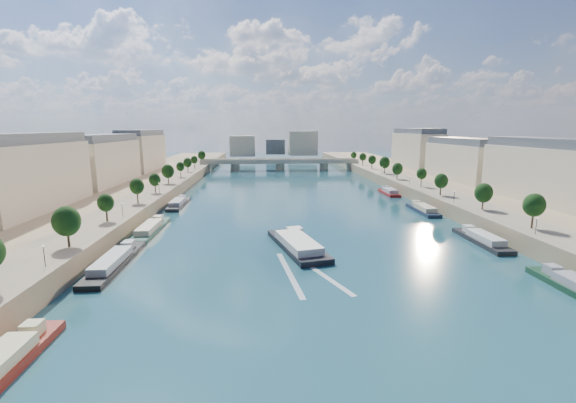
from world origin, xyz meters
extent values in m
plane|color=#0D2C3D|center=(0.00, 100.00, 0.00)|extent=(700.00, 700.00, 0.00)
cube|color=#9E8460|center=(-72.00, 100.00, 2.50)|extent=(44.00, 520.00, 5.00)
cube|color=#9E8460|center=(72.00, 100.00, 2.50)|extent=(44.00, 520.00, 5.00)
cube|color=gray|center=(-57.00, 100.00, 5.05)|extent=(14.00, 520.00, 0.10)
cube|color=gray|center=(57.00, 100.00, 5.05)|extent=(14.00, 520.00, 0.10)
cylinder|color=#382B1E|center=(-55.00, 42.00, 6.91)|extent=(0.50, 0.50, 3.82)
ellipsoid|color=black|center=(-55.00, 42.00, 10.50)|extent=(4.80, 4.80, 5.52)
cylinder|color=#382B1E|center=(-55.00, 66.00, 6.91)|extent=(0.50, 0.50, 3.82)
ellipsoid|color=black|center=(-55.00, 66.00, 10.50)|extent=(4.80, 4.80, 5.52)
cylinder|color=#382B1E|center=(-55.00, 90.00, 6.91)|extent=(0.50, 0.50, 3.82)
ellipsoid|color=black|center=(-55.00, 90.00, 10.50)|extent=(4.80, 4.80, 5.52)
cylinder|color=#382B1E|center=(-55.00, 114.00, 6.91)|extent=(0.50, 0.50, 3.82)
ellipsoid|color=black|center=(-55.00, 114.00, 10.50)|extent=(4.80, 4.80, 5.52)
cylinder|color=#382B1E|center=(-55.00, 138.00, 6.91)|extent=(0.50, 0.50, 3.82)
ellipsoid|color=black|center=(-55.00, 138.00, 10.50)|extent=(4.80, 4.80, 5.52)
cylinder|color=#382B1E|center=(-55.00, 162.00, 6.91)|extent=(0.50, 0.50, 3.82)
ellipsoid|color=black|center=(-55.00, 162.00, 10.50)|extent=(4.80, 4.80, 5.52)
cylinder|color=#382B1E|center=(-55.00, 186.00, 6.91)|extent=(0.50, 0.50, 3.82)
ellipsoid|color=black|center=(-55.00, 186.00, 10.50)|extent=(4.80, 4.80, 5.52)
cylinder|color=#382B1E|center=(-55.00, 210.00, 6.91)|extent=(0.50, 0.50, 3.82)
ellipsoid|color=black|center=(-55.00, 210.00, 10.50)|extent=(4.80, 4.80, 5.52)
cylinder|color=#382B1E|center=(-55.00, 234.00, 6.91)|extent=(0.50, 0.50, 3.82)
ellipsoid|color=black|center=(-55.00, 234.00, 10.50)|extent=(4.80, 4.80, 5.52)
cylinder|color=#382B1E|center=(55.00, 50.00, 6.91)|extent=(0.50, 0.50, 3.82)
ellipsoid|color=black|center=(55.00, 50.00, 10.50)|extent=(4.80, 4.80, 5.52)
cylinder|color=#382B1E|center=(55.00, 74.00, 6.91)|extent=(0.50, 0.50, 3.82)
ellipsoid|color=black|center=(55.00, 74.00, 10.50)|extent=(4.80, 4.80, 5.52)
cylinder|color=#382B1E|center=(55.00, 98.00, 6.91)|extent=(0.50, 0.50, 3.82)
ellipsoid|color=black|center=(55.00, 98.00, 10.50)|extent=(4.80, 4.80, 5.52)
cylinder|color=#382B1E|center=(55.00, 122.00, 6.91)|extent=(0.50, 0.50, 3.82)
ellipsoid|color=black|center=(55.00, 122.00, 10.50)|extent=(4.80, 4.80, 5.52)
cylinder|color=#382B1E|center=(55.00, 146.00, 6.91)|extent=(0.50, 0.50, 3.82)
ellipsoid|color=black|center=(55.00, 146.00, 10.50)|extent=(4.80, 4.80, 5.52)
cylinder|color=#382B1E|center=(55.00, 170.00, 6.91)|extent=(0.50, 0.50, 3.82)
ellipsoid|color=black|center=(55.00, 170.00, 10.50)|extent=(4.80, 4.80, 5.52)
cylinder|color=#382B1E|center=(55.00, 194.00, 6.91)|extent=(0.50, 0.50, 3.82)
ellipsoid|color=black|center=(55.00, 194.00, 10.50)|extent=(4.80, 4.80, 5.52)
cylinder|color=#382B1E|center=(55.00, 218.00, 6.91)|extent=(0.50, 0.50, 3.82)
ellipsoid|color=black|center=(55.00, 218.00, 10.50)|extent=(4.80, 4.80, 5.52)
cylinder|color=#382B1E|center=(55.00, 242.00, 6.91)|extent=(0.50, 0.50, 3.82)
ellipsoid|color=black|center=(55.00, 242.00, 10.50)|extent=(4.80, 4.80, 5.52)
cylinder|color=black|center=(-52.50, 30.00, 7.00)|extent=(0.14, 0.14, 4.00)
sphere|color=#FFE5B2|center=(-52.50, 30.00, 9.10)|extent=(0.36, 0.36, 0.36)
cylinder|color=black|center=(-52.50, 70.00, 7.00)|extent=(0.14, 0.14, 4.00)
sphere|color=#FFE5B2|center=(-52.50, 70.00, 9.10)|extent=(0.36, 0.36, 0.36)
cylinder|color=black|center=(-52.50, 110.00, 7.00)|extent=(0.14, 0.14, 4.00)
sphere|color=#FFE5B2|center=(-52.50, 110.00, 9.10)|extent=(0.36, 0.36, 0.36)
cylinder|color=black|center=(-52.50, 150.00, 7.00)|extent=(0.14, 0.14, 4.00)
sphere|color=#FFE5B2|center=(-52.50, 150.00, 9.10)|extent=(0.36, 0.36, 0.36)
cylinder|color=black|center=(-52.50, 190.00, 7.00)|extent=(0.14, 0.14, 4.00)
sphere|color=#FFE5B2|center=(-52.50, 190.00, 9.10)|extent=(0.36, 0.36, 0.36)
cylinder|color=black|center=(52.50, 45.00, 7.00)|extent=(0.14, 0.14, 4.00)
sphere|color=#FFE5B2|center=(52.50, 45.00, 9.10)|extent=(0.36, 0.36, 0.36)
cylinder|color=black|center=(52.50, 85.00, 7.00)|extent=(0.14, 0.14, 4.00)
sphere|color=#FFE5B2|center=(52.50, 85.00, 9.10)|extent=(0.36, 0.36, 0.36)
cylinder|color=black|center=(52.50, 125.00, 7.00)|extent=(0.14, 0.14, 4.00)
sphere|color=#FFE5B2|center=(52.50, 125.00, 9.10)|extent=(0.36, 0.36, 0.36)
cylinder|color=black|center=(52.50, 165.00, 7.00)|extent=(0.14, 0.14, 4.00)
sphere|color=#FFE5B2|center=(52.50, 165.00, 9.10)|extent=(0.36, 0.36, 0.36)
cylinder|color=black|center=(52.50, 205.00, 7.00)|extent=(0.14, 0.14, 4.00)
sphere|color=#FFE5B2|center=(52.50, 205.00, 9.10)|extent=(0.36, 0.36, 0.36)
cube|color=beige|center=(-85.00, 83.00, 15.00)|extent=(16.00, 52.00, 20.00)
cube|color=#474C54|center=(-85.00, 83.00, 26.60)|extent=(14.72, 50.44, 3.20)
cube|color=beige|center=(-85.00, 141.00, 15.00)|extent=(16.00, 52.00, 20.00)
cube|color=#474C54|center=(-85.00, 141.00, 26.60)|extent=(14.72, 50.44, 3.20)
cube|color=beige|center=(-85.00, 199.00, 15.00)|extent=(16.00, 52.00, 20.00)
cube|color=#474C54|center=(-85.00, 199.00, 26.60)|extent=(14.72, 50.44, 3.20)
cube|color=beige|center=(85.00, 83.00, 15.00)|extent=(16.00, 52.00, 20.00)
cube|color=#474C54|center=(85.00, 83.00, 26.60)|extent=(14.72, 50.44, 3.20)
cube|color=beige|center=(85.00, 141.00, 15.00)|extent=(16.00, 52.00, 20.00)
cube|color=#474C54|center=(85.00, 141.00, 26.60)|extent=(14.72, 50.44, 3.20)
cube|color=beige|center=(85.00, 199.00, 15.00)|extent=(16.00, 52.00, 20.00)
cube|color=#474C54|center=(85.00, 199.00, 26.60)|extent=(14.72, 50.44, 3.20)
cube|color=beige|center=(-30.00, 310.00, 14.00)|extent=(22.00, 18.00, 18.00)
cube|color=beige|center=(25.00, 320.00, 16.00)|extent=(26.00, 20.00, 22.00)
cube|color=#474C54|center=(0.00, 335.00, 12.00)|extent=(18.00, 16.00, 14.00)
cube|color=#C1B79E|center=(0.00, 236.36, 6.20)|extent=(112.00, 11.00, 2.20)
cube|color=#C1B79E|center=(0.00, 231.36, 7.70)|extent=(112.00, 0.80, 0.90)
cube|color=#C1B79E|center=(0.00, 241.36, 7.70)|extent=(112.00, 0.80, 0.90)
cylinder|color=#C1B79E|center=(-32.00, 236.36, 2.50)|extent=(6.40, 6.40, 5.00)
cylinder|color=#C1B79E|center=(0.00, 236.36, 2.50)|extent=(6.40, 6.40, 5.00)
cylinder|color=#C1B79E|center=(32.00, 236.36, 2.50)|extent=(6.40, 6.40, 5.00)
cube|color=#C1B79E|center=(-52.00, 236.36, 2.50)|extent=(6.00, 12.00, 5.00)
cube|color=#C1B79E|center=(52.00, 236.36, 2.50)|extent=(6.00, 12.00, 5.00)
cube|color=black|center=(-3.96, 53.70, 0.41)|extent=(14.63, 29.27, 2.01)
cube|color=white|center=(-3.96, 51.45, 2.32)|extent=(10.84, 19.36, 1.81)
cube|color=white|center=(-3.96, 62.15, 2.31)|extent=(4.72, 4.25, 1.80)
cube|color=silver|center=(-7.16, 36.70, 0.02)|extent=(4.37, 25.95, 0.04)
cube|color=silver|center=(-0.76, 36.70, 0.02)|extent=(10.45, 24.70, 0.04)
cube|color=maroon|center=(-45.50, 6.80, 0.30)|extent=(5.00, 20.00, 1.80)
cube|color=beige|center=(-45.50, 12.80, 2.10)|extent=(2.50, 2.40, 1.80)
cube|color=black|center=(-45.50, 44.13, 0.30)|extent=(5.00, 28.75, 1.80)
cube|color=#A7ADB3|center=(-45.50, 41.83, 2.00)|extent=(4.10, 15.82, 1.60)
cube|color=#A7ADB3|center=(-45.50, 52.75, 2.10)|extent=(2.50, 3.45, 1.80)
cube|color=#1C4638|center=(-45.50, 72.26, 0.30)|extent=(5.00, 26.63, 1.80)
cube|color=beige|center=(-45.50, 70.13, 2.00)|extent=(4.10, 14.65, 1.60)
cube|color=beige|center=(-45.50, 80.25, 2.10)|extent=(2.50, 3.20, 1.80)
cube|color=#29282B|center=(-45.50, 110.53, 0.30)|extent=(5.00, 23.68, 1.80)
cube|color=#96969E|center=(-45.50, 108.64, 2.00)|extent=(4.10, 13.03, 1.60)
cube|color=#96969E|center=(-45.50, 117.63, 2.10)|extent=(2.50, 2.84, 1.80)
cube|color=#95959D|center=(45.50, 29.87, 2.10)|extent=(2.50, 2.62, 1.80)
cube|color=black|center=(45.50, 55.21, 0.30)|extent=(5.00, 22.34, 1.80)
cube|color=silver|center=(45.50, 53.42, 2.00)|extent=(4.10, 12.28, 1.60)
cube|color=silver|center=(45.50, 61.91, 2.10)|extent=(2.50, 2.68, 1.80)
cube|color=#192437|center=(45.50, 93.28, 0.30)|extent=(5.00, 20.70, 1.80)
cube|color=beige|center=(45.50, 91.62, 2.00)|extent=(4.10, 11.38, 1.60)
cube|color=beige|center=(45.50, 99.49, 2.10)|extent=(2.50, 2.48, 1.80)
cube|color=maroon|center=(45.50, 131.49, 0.30)|extent=(5.00, 19.06, 1.80)
cube|color=#AAADB6|center=(45.50, 129.96, 2.00)|extent=(4.10, 10.49, 1.60)
cube|color=#AAADB6|center=(45.50, 137.21, 2.10)|extent=(2.50, 2.29, 1.80)
camera|label=1|loc=(-12.53, -39.80, 30.18)|focal=24.00mm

